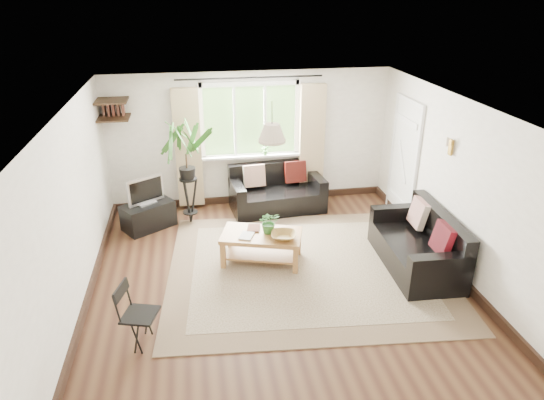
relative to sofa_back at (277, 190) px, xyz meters
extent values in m
plane|color=#321A10|center=(-0.42, -2.28, -0.38)|extent=(5.50, 5.50, 0.00)
plane|color=white|center=(-0.42, -2.28, 2.02)|extent=(5.50, 5.50, 0.00)
cube|color=beige|center=(-0.42, 0.47, 0.82)|extent=(5.00, 0.02, 2.40)
cube|color=beige|center=(-0.42, -5.03, 0.82)|extent=(5.00, 0.02, 2.40)
cube|color=beige|center=(-2.92, -2.28, 0.82)|extent=(0.02, 5.50, 2.40)
cube|color=beige|center=(2.08, -2.28, 0.82)|extent=(0.02, 5.50, 2.40)
cube|color=#B8A98F|center=(0.07, -2.02, -0.37)|extent=(4.18, 3.67, 0.02)
cube|color=silver|center=(2.05, -0.58, 0.62)|extent=(0.06, 0.96, 2.06)
imported|color=#316E2C|center=(-0.43, -1.71, 0.25)|extent=(0.31, 0.27, 0.33)
imported|color=olive|center=(-0.26, -1.93, 0.12)|extent=(0.42, 0.42, 0.09)
imported|color=silver|center=(-0.85, -1.75, 0.09)|extent=(0.26, 0.30, 0.02)
imported|color=#522D20|center=(-0.72, -1.55, 0.09)|extent=(0.23, 0.27, 0.02)
cube|color=black|center=(-2.24, -0.34, -0.16)|extent=(0.93, 0.83, 0.44)
imported|color=#2D6023|center=(-0.17, 0.35, 0.68)|extent=(0.14, 0.10, 0.27)
camera|label=1|loc=(-1.42, -7.81, 3.36)|focal=32.00mm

